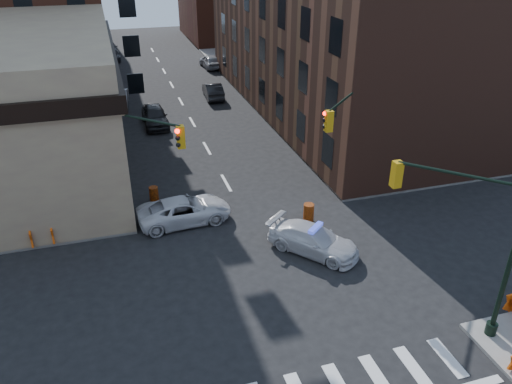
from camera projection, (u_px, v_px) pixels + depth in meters
ground at (277, 274)px, 23.50m from camera, size 140.00×140.00×0.00m
sidewalk_ne at (374, 71)px, 57.12m from camera, size 34.00×54.50×0.15m
commercial_row_ne at (337, 28)px, 42.65m from camera, size 14.00×34.00×14.00m
signal_pole_se at (484, 231)px, 18.22m from camera, size 5.40×5.27×8.00m
signal_pole_nw at (131, 160)px, 24.51m from camera, size 3.58×3.67×8.00m
signal_pole_ne at (347, 135)px, 27.52m from camera, size 3.67×3.58×8.00m
tree_ne_near at (263, 64)px, 45.83m from camera, size 3.00×3.00×4.85m
tree_ne_far at (240, 47)px, 52.61m from camera, size 3.00×3.00×4.85m
police_car at (313, 240)px, 24.85m from camera, size 4.50×4.83×1.37m
pickup at (185, 210)px, 27.41m from camera, size 5.28×2.74×1.42m
parked_car_wnear at (155, 116)px, 41.02m from camera, size 1.98×4.83×1.64m
parked_car_wfar at (120, 98)px, 45.95m from camera, size 1.79×4.12×1.32m
parked_car_wdeep at (113, 55)px, 61.84m from camera, size 1.95×4.65×1.34m
parked_car_enear at (213, 91)px, 47.86m from camera, size 1.80×4.55×1.47m
parked_car_efar at (211, 61)px, 58.43m from camera, size 2.15×4.69×1.56m
pedestrian_a at (68, 200)px, 27.89m from camera, size 0.63×0.42×1.69m
pedestrian_b at (32, 225)px, 25.22m from camera, size 1.20×1.13×1.97m
pedestrian_c at (17, 227)px, 25.03m from camera, size 1.08×1.23×1.99m
barrel_road at (309, 213)px, 27.58m from camera, size 0.73×0.73×1.04m
barrel_bank at (154, 194)px, 29.57m from camera, size 0.64×0.64×0.96m
barricade_nw_a at (112, 205)px, 28.19m from camera, size 1.23×0.83×0.84m
barricade_nw_b at (42, 235)px, 25.30m from camera, size 1.38×0.75×1.01m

